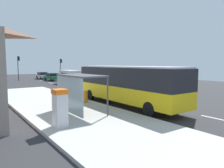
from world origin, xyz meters
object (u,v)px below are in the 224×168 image
at_px(traffic_light_far_side, 18,64).
at_px(recycling_bin_green, 81,96).
at_px(sedan_near, 52,77).
at_px(sedan_far, 43,75).
at_px(recycling_bin_orange, 85,97).
at_px(white_van, 70,76).
at_px(traffic_light_near_side, 61,65).
at_px(bus, 126,83).
at_px(bus_shelter, 76,84).
at_px(ticket_machine, 60,108).

bearing_deg(traffic_light_far_side, recycling_bin_green, -92.16).
distance_m(sedan_near, traffic_light_far_side, 7.22).
xyz_separation_m(sedan_far, recycling_bin_orange, (-6.50, -31.86, -0.14)).
relative_size(white_van, recycling_bin_green, 5.55).
distance_m(white_van, sedan_near, 8.80).
xyz_separation_m(sedan_near, recycling_bin_green, (-6.50, -25.03, -0.14)).
xyz_separation_m(traffic_light_near_side, traffic_light_far_side, (-8.61, 0.80, 0.26)).
bearing_deg(sedan_near, white_van, -90.64).
distance_m(recycling_bin_orange, recycling_bin_green, 0.70).
xyz_separation_m(bus, bus_shelter, (-4.70, -0.57, 0.25)).
bearing_deg(recycling_bin_green, traffic_light_near_side, 71.09).
bearing_deg(recycling_bin_green, sedan_near, 75.45).
relative_size(traffic_light_near_side, traffic_light_far_side, 0.92).
relative_size(sedan_near, sedan_far, 1.01).
xyz_separation_m(white_van, sedan_far, (0.10, 14.91, -0.55)).
xyz_separation_m(traffic_light_near_side, bus_shelter, (-11.92, -32.08, -0.93)).
bearing_deg(recycling_bin_green, bus_shelter, -120.57).
distance_m(bus, traffic_light_far_side, 32.37).
height_order(sedan_far, recycling_bin_green, sedan_far).
bearing_deg(bus, sedan_far, 83.34).
height_order(ticket_machine, bus_shelter, bus_shelter).
bearing_deg(traffic_light_near_side, sedan_near, -134.21).
height_order(sedan_near, traffic_light_near_side, traffic_light_near_side).
distance_m(sedan_near, bus_shelter, 30.09).
bearing_deg(sedan_near, bus, -98.09).
relative_size(bus, traffic_light_near_side, 2.44).
bearing_deg(recycling_bin_green, sedan_far, 78.22).
relative_size(white_van, ticket_machine, 2.72).
height_order(sedan_near, bus_shelter, bus_shelter).
height_order(bus, sedan_far, bus).
distance_m(ticket_machine, recycling_bin_green, 7.41).
height_order(sedan_near, sedan_far, same).
height_order(white_van, traffic_light_far_side, traffic_light_far_side).
distance_m(white_van, recycling_bin_orange, 18.13).
relative_size(sedan_far, ticket_machine, 2.28).
relative_size(recycling_bin_orange, traffic_light_far_side, 0.19).
height_order(bus, traffic_light_near_side, traffic_light_near_side).
relative_size(ticket_machine, recycling_bin_green, 2.04).
xyz_separation_m(white_van, traffic_light_far_side, (-5.30, 12.88, 1.94)).
xyz_separation_m(sedan_far, traffic_light_far_side, (-5.40, -2.03, 2.49)).
distance_m(bus, bus_shelter, 4.74).
bearing_deg(recycling_bin_green, white_van, 68.51).
relative_size(white_van, traffic_light_near_side, 1.17).
relative_size(recycling_bin_orange, bus_shelter, 0.24).
bearing_deg(bus, traffic_light_far_side, 92.46).
bearing_deg(recycling_bin_green, traffic_light_far_side, 87.84).
bearing_deg(ticket_machine, sedan_far, 73.85).
bearing_deg(white_van, sedan_near, 89.36).
bearing_deg(traffic_light_far_side, white_van, -67.63).
relative_size(sedan_near, ticket_machine, 2.30).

